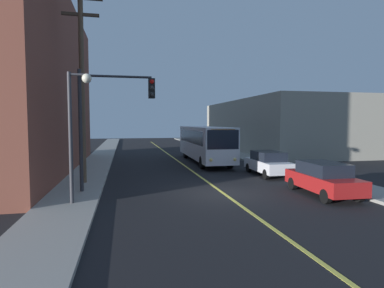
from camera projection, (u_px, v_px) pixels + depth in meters
The scene contains 12 objects.
ground_plane at pixel (223, 193), 15.93m from camera, with size 120.00×120.00×0.00m, color black.
sidewalk_left at pixel (93, 168), 24.18m from camera, with size 2.50×90.00×0.15m, color gray.
sidewalk_right at pixel (268, 163), 27.19m from camera, with size 2.50×90.00×0.15m, color gray.
lane_stripe_center at pixel (176, 160), 30.57m from camera, with size 0.16×60.00×0.01m, color #D8CC4C.
building_right_warehouse at pixel (276, 126), 41.07m from camera, with size 12.00×25.10×6.36m.
city_bus at pixel (204, 142), 28.50m from camera, with size 2.80×12.20×3.20m.
parked_car_red at pixel (323, 178), 15.41m from camera, with size 1.97×4.47×1.62m.
parked_car_white at pixel (268, 163), 21.37m from camera, with size 1.89×4.44×1.62m.
utility_pole_near at pixel (82, 77), 17.62m from camera, with size 2.40×0.28×10.87m.
traffic_signal_left_corner at pixel (112, 108), 15.72m from camera, with size 3.75×0.48×6.00m.
street_lamp_left at pixel (76, 118), 13.19m from camera, with size 0.98×0.40×5.50m.
fire_hydrant at pixel (298, 166), 21.75m from camera, with size 0.44×0.26×0.84m.
Camera 1 is at (-4.82, -15.06, 3.53)m, focal length 29.50 mm.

